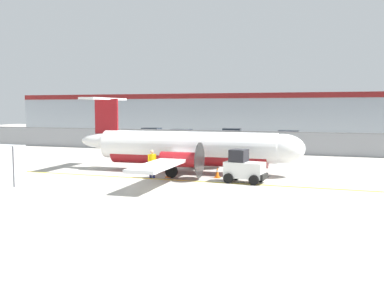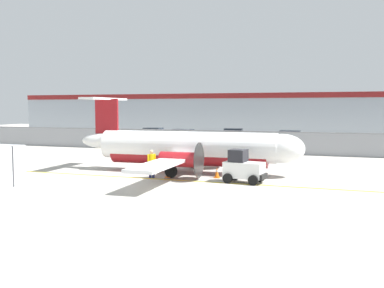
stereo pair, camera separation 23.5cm
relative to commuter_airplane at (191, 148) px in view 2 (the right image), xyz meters
name	(u,v)px [view 2 (the right image)]	position (x,y,z in m)	size (l,w,h in m)	color
ground_plane	(177,180)	(0.13, -3.00, -1.60)	(140.00, 140.00, 0.01)	#ADA89E
perimeter_fence	(238,141)	(0.13, 13.00, -0.49)	(98.00, 0.10, 2.10)	gray
parking_lot_strip	(259,143)	(0.13, 24.50, -1.54)	(98.00, 17.00, 0.12)	#38383A
background_building	(280,114)	(0.13, 42.99, 1.66)	(91.00, 8.10, 6.50)	#A8B2BC
commuter_airplane	(191,148)	(0.00, 0.00, 0.00)	(15.30, 16.03, 4.92)	white
baggage_tug	(243,168)	(3.99, -2.52, -0.75)	(2.46, 1.64, 1.88)	silver
ground_crew_worker	(152,162)	(-1.58, -2.72, -0.65)	(0.48, 0.48, 1.70)	#191E4C
traffic_cone_near_left	(217,173)	(2.14, -1.41, -1.29)	(0.36, 0.36, 0.64)	orange
traffic_cone_near_right	(236,167)	(2.62, 1.59, -1.29)	(0.36, 0.36, 0.64)	orange
traffic_cone_far_left	(168,172)	(-0.72, -2.19, -1.29)	(0.36, 0.36, 0.64)	orange
parked_car_0	(152,134)	(-13.35, 23.56, -0.71)	(4.27, 2.16, 1.58)	silver
parked_car_1	(182,136)	(-8.57, 21.53, -0.71)	(4.39, 2.43, 1.58)	#19662D
parked_car_2	(234,135)	(-3.12, 25.46, -0.71)	(4.36, 2.35, 1.58)	slate
parked_car_3	(291,138)	(4.05, 22.63, -0.71)	(4.21, 2.02, 1.58)	#B28C19
parked_car_4	(345,141)	(9.70, 19.81, -0.71)	(4.38, 2.40, 1.58)	slate
parked_car_5	(382,142)	(13.14, 19.20, -0.71)	(4.25, 2.11, 1.58)	black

